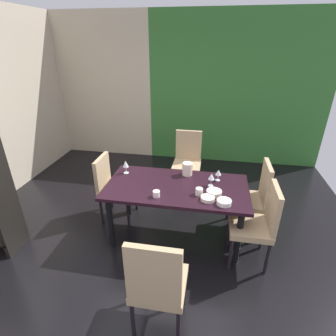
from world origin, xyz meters
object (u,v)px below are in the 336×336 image
dining_table (177,192)px  chair_head_far (187,159)px  chair_head_near (157,283)px  wine_glass_center (211,177)px  chair_right_near (259,222)px  cup_right (156,194)px  pitcher_south (187,169)px  chair_right_far (253,195)px  serving_bowl_near_window (214,192)px  chair_left_far (112,184)px  serving_bowl_front (224,202)px  wine_glass_east (218,173)px  cup_corner (199,191)px  serving_bowl_near_shelf (208,198)px  wine_glass_north (126,164)px

dining_table → chair_head_far: 1.25m
chair_head_near → wine_glass_center: 1.40m
chair_right_near → cup_right: size_ratio=12.17×
chair_head_far → pitcher_south: chair_head_far is taller
chair_right_near → chair_head_near: 1.33m
chair_right_far → serving_bowl_near_window: chair_right_far is taller
chair_left_far → serving_bowl_front: chair_left_far is taller
wine_glass_center → cup_right: wine_glass_center is taller
dining_table → chair_right_near: (0.93, -0.26, -0.11)m
chair_head_near → wine_glass_east: bearing=73.0°
cup_corner → cup_right: bearing=-165.0°
serving_bowl_front → serving_bowl_near_shelf: 0.18m
dining_table → pitcher_south: 0.36m
dining_table → serving_bowl_near_window: bearing=-15.0°
wine_glass_center → cup_right: size_ratio=2.07×
serving_bowl_near_window → dining_table: bearing=165.0°
chair_head_near → wine_glass_east: (0.45, 1.46, 0.28)m
chair_right_near → wine_glass_east: bearing=43.2°
chair_right_far → chair_left_far: chair_right_far is taller
serving_bowl_front → cup_corner: cup_corner is taller
chair_right_far → serving_bowl_front: 0.72m
serving_bowl_near_shelf → dining_table: bearing=146.5°
chair_head_far → wine_glass_center: 1.28m
dining_table → pitcher_south: bearing=73.3°
wine_glass_north → serving_bowl_near_window: (1.13, -0.33, -0.10)m
dining_table → serving_bowl_front: (0.54, -0.30, 0.12)m
chair_head_near → chair_head_far: bearing=90.7°
serving_bowl_front → serving_bowl_near_window: serving_bowl_front is taller
cup_corner → cup_right: size_ratio=1.04×
wine_glass_north → wine_glass_east: (1.17, 0.00, -0.02)m
chair_head_far → chair_head_near: size_ratio=0.95×
chair_right_near → serving_bowl_near_shelf: chair_right_near is taller
chair_head_near → wine_glass_north: size_ratio=5.90×
chair_head_near → dining_table: bearing=91.3°
cup_right → cup_corner: bearing=15.0°
wine_glass_center → serving_bowl_front: size_ratio=1.05×
chair_head_far → pitcher_south: bearing=95.7°
chair_head_near → serving_bowl_near_window: chair_head_near is taller
serving_bowl_front → cup_corner: size_ratio=1.90×
cup_right → chair_right_near: bearing=0.6°
cup_right → serving_bowl_front: bearing=-1.7°
chair_right_far → wine_glass_north: chair_right_far is taller
chair_head_far → wine_glass_east: chair_head_far is taller
wine_glass_center → serving_bowl_front: (0.15, -0.37, -0.10)m
chair_head_near → wine_glass_east: size_ratio=7.14×
cup_corner → chair_head_far: bearing=101.2°
chair_right_near → cup_right: (-1.12, -0.01, 0.24)m
chair_head_far → serving_bowl_front: chair_head_far is taller
chair_left_far → wine_glass_north: 0.42m
wine_glass_north → cup_corner: 1.04m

